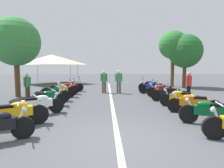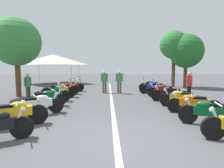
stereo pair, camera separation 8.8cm
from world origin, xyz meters
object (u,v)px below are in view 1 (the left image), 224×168
(bystander_2, at_px, (119,80))
(motorcycle_left_row_3, at_px, (45,98))
(motorcycle_left_row_6, at_px, (65,88))
(motorcycle_right_row_7, at_px, (151,86))
(motorcycle_right_row_4, at_px, (170,93))
(motorcycle_right_row_6, at_px, (154,87))
(roadside_tree_0, at_px, (16,42))
(roadside_tree_2, at_px, (185,51))
(motorcycle_left_row_7, at_px, (70,86))
(bystander_0, at_px, (104,80))
(motorcycle_right_row_1, at_px, (210,112))
(roadside_tree_1, at_px, (173,45))
(motorcycle_right_row_5, at_px, (163,90))
(motorcycle_left_row_5, at_px, (59,90))
(motorcycle_right_row_3, at_px, (181,98))
(event_tent, at_px, (52,60))
(motorcycle_left_row_1, at_px, (14,113))
(bystander_1, at_px, (27,85))
(motorcycle_left_row_4, at_px, (52,94))
(bystander_3, at_px, (189,83))
(motorcycle_right_row_2, at_px, (193,103))

(bystander_2, bearing_deg, motorcycle_left_row_3, 131.64)
(motorcycle_left_row_6, relative_size, motorcycle_right_row_7, 0.98)
(motorcycle_left_row_3, distance_m, motorcycle_left_row_6, 4.01)
(motorcycle_right_row_4, distance_m, motorcycle_right_row_6, 2.90)
(motorcycle_right_row_6, relative_size, roadside_tree_0, 0.43)
(motorcycle_right_row_4, relative_size, roadside_tree_2, 0.42)
(motorcycle_left_row_3, relative_size, motorcycle_right_row_7, 0.96)
(motorcycle_right_row_7, xyz_separation_m, roadside_tree_2, (2.97, -3.81, 2.84))
(motorcycle_left_row_7, xyz_separation_m, bystander_0, (-0.64, -2.59, 0.50))
(motorcycle_right_row_1, relative_size, roadside_tree_1, 0.37)
(motorcycle_left_row_7, xyz_separation_m, motorcycle_right_row_5, (-2.79, -6.31, -0.00))
(motorcycle_left_row_5, height_order, bystander_0, bystander_0)
(motorcycle_right_row_3, distance_m, event_tent, 15.68)
(motorcycle_right_row_3, relative_size, motorcycle_right_row_7, 0.99)
(motorcycle_right_row_4, height_order, roadside_tree_1, roadside_tree_1)
(motorcycle_left_row_1, relative_size, motorcycle_right_row_4, 1.01)
(bystander_2, height_order, roadside_tree_1, roadside_tree_1)
(event_tent, bearing_deg, motorcycle_left_row_5, -162.43)
(bystander_1, bearing_deg, bystander_2, -132.99)
(motorcycle_left_row_3, relative_size, motorcycle_left_row_4, 0.95)
(bystander_0, bearing_deg, event_tent, 16.79)
(bystander_3, bearing_deg, motorcycle_left_row_1, -99.13)
(roadside_tree_1, bearing_deg, bystander_3, 168.11)
(roadside_tree_0, bearing_deg, motorcycle_right_row_2, -116.58)
(motorcycle_right_row_7, bearing_deg, bystander_3, 130.15)
(motorcycle_right_row_2, relative_size, motorcycle_right_row_5, 1.03)
(bystander_3, bearing_deg, bystander_1, -131.61)
(motorcycle_right_row_2, bearing_deg, event_tent, -34.23)
(bystander_2, height_order, bystander_3, bystander_2)
(motorcycle_left_row_3, xyz_separation_m, motorcycle_right_row_6, (4.16, -6.27, 0.01))
(motorcycle_left_row_3, xyz_separation_m, motorcycle_left_row_6, (4.01, -0.07, -0.00))
(motorcycle_right_row_6, relative_size, bystander_1, 1.38)
(roadside_tree_0, bearing_deg, motorcycle_right_row_7, -76.69)
(motorcycle_left_row_1, distance_m, motorcycle_right_row_6, 9.52)
(motorcycle_right_row_2, xyz_separation_m, roadside_tree_2, (9.75, -3.64, 2.85))
(motorcycle_right_row_3, xyz_separation_m, roadside_tree_2, (8.52, -3.68, 2.84))
(roadside_tree_1, bearing_deg, roadside_tree_2, -114.51)
(motorcycle_left_row_3, distance_m, motorcycle_right_row_6, 7.52)
(motorcycle_left_row_7, distance_m, event_tent, 7.72)
(motorcycle_right_row_4, height_order, bystander_0, bystander_0)
(motorcycle_right_row_4, xyz_separation_m, motorcycle_right_row_6, (2.90, 0.11, -0.00))
(motorcycle_left_row_7, bearing_deg, motorcycle_right_row_7, -23.39)
(motorcycle_left_row_7, height_order, motorcycle_right_row_4, motorcycle_right_row_4)
(motorcycle_right_row_7, distance_m, roadside_tree_1, 5.60)
(motorcycle_right_row_2, bearing_deg, bystander_2, -45.08)
(motorcycle_right_row_6, bearing_deg, bystander_3, 139.45)
(motorcycle_right_row_2, distance_m, bystander_0, 7.26)
(motorcycle_right_row_7, bearing_deg, roadside_tree_2, -122.78)
(motorcycle_right_row_2, distance_m, motorcycle_right_row_6, 5.54)
(motorcycle_right_row_2, distance_m, bystander_2, 6.58)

